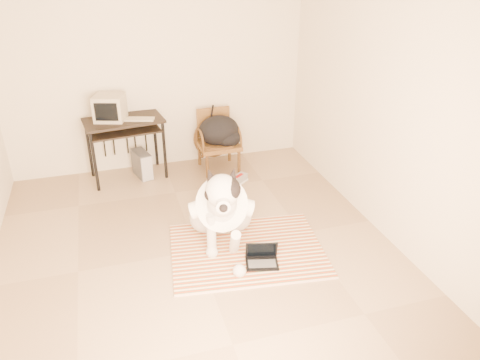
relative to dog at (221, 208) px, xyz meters
name	(u,v)px	position (x,y,z in m)	size (l,w,h in m)	color
floor	(197,251)	(-0.29, -0.11, -0.40)	(4.50, 4.50, 0.00)	#9B7F5F
wall_back	(156,69)	(-0.29, 2.14, 0.95)	(4.50, 4.50, 0.00)	beige
wall_front	(284,283)	(-0.29, -2.36, 0.95)	(4.50, 4.50, 0.00)	beige
wall_right	(386,107)	(1.71, -0.11, 0.95)	(4.50, 4.50, 0.00)	beige
rug	(247,250)	(0.20, -0.26, -0.39)	(1.68, 1.36, 0.02)	#BA3C1A
dog	(221,208)	(0.00, 0.00, 0.00)	(0.70, 1.43, 1.02)	silver
laptop	(262,258)	(0.27, -0.51, -0.33)	(0.36, 0.30, 0.22)	black
computer_desk	(124,128)	(-0.80, 1.82, 0.30)	(1.04, 0.67, 0.82)	black
crt_monitor	(110,108)	(-0.95, 1.86, 0.58)	(0.44, 0.43, 0.32)	tan
desk_keyboard	(140,119)	(-0.60, 1.75, 0.43)	(0.36, 0.13, 0.02)	tan
pc_tower	(142,164)	(-0.63, 1.80, -0.23)	(0.25, 0.41, 0.35)	#4D4D4F
rattan_chair	(217,140)	(0.42, 1.77, 0.01)	(0.55, 0.53, 0.82)	brown
backpack	(221,132)	(0.44, 1.70, 0.16)	(0.55, 0.47, 0.41)	black
sneaker_left	(224,190)	(0.30, 1.01, -0.36)	(0.23, 0.32, 0.10)	white
sneaker_right	(238,180)	(0.55, 1.23, -0.36)	(0.31, 0.28, 0.10)	white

